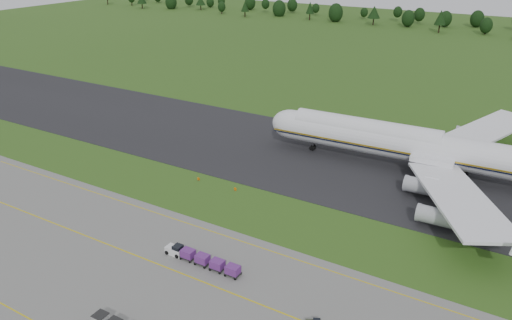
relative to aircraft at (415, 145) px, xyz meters
The scene contains 8 objects.
ground 39.64m from the aircraft, 122.80° to the right, with size 600.00×600.00×0.00m, color #2C5018.
apron 70.49m from the aircraft, 107.60° to the right, with size 300.00×52.00×0.06m, color slate.
taxiway 22.56m from the aircraft, 166.83° to the right, with size 300.00×40.00×0.08m, color black.
apron_markings 63.86m from the aircraft, 109.52° to the right, with size 300.00×30.20×0.01m.
tree_line 186.90m from the aircraft, 89.97° to the left, with size 525.42×23.86×11.93m.
aircraft is the anchor object (origin of this frame).
baggage_train 55.10m from the aircraft, 110.37° to the right, with size 13.59×1.74×1.67m.
edge_markers 43.16m from the aircraft, 139.24° to the right, with size 9.61×0.30×0.60m.
Camera 1 is at (42.02, -69.38, 46.08)m, focal length 35.00 mm.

